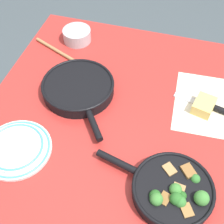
{
  "coord_description": "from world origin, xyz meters",
  "views": [
    {
      "loc": [
        0.71,
        0.2,
        1.67
      ],
      "look_at": [
        0.0,
        0.0,
        0.77
      ],
      "focal_mm": 50.0,
      "sensor_mm": 36.0,
      "label": 1
    }
  ],
  "objects": [
    {
      "name": "ground_plane",
      "position": [
        0.0,
        0.0,
        0.0
      ],
      "size": [
        14.0,
        14.0,
        0.0
      ],
      "primitive_type": "plane",
      "color": "#424C51"
    },
    {
      "name": "wooden_spoon",
      "position": [
        -0.24,
        -0.23,
        0.76
      ],
      "size": [
        0.19,
        0.39,
        0.02
      ],
      "rotation": [
        0.0,
        0.0,
        1.16
      ],
      "color": "#A87A4C",
      "rests_on": "dining_table_red"
    },
    {
      "name": "parchment_sheet",
      "position": [
        -0.16,
        0.34,
        0.75
      ],
      "size": [
        0.33,
        0.27,
        0.0
      ],
      "color": "beige",
      "rests_on": "dining_table_red"
    },
    {
      "name": "dinner_plate_stack",
      "position": [
        0.24,
        -0.27,
        0.76
      ],
      "size": [
        0.24,
        0.24,
        0.03
      ],
      "color": "white",
      "rests_on": "dining_table_red"
    },
    {
      "name": "prep_bowl_steel",
      "position": [
        -0.39,
        -0.28,
        0.78
      ],
      "size": [
        0.13,
        0.13,
        0.06
      ],
      "color": "#B7B7BC",
      "rests_on": "dining_table_red"
    },
    {
      "name": "grater_knife",
      "position": [
        -0.14,
        0.35,
        0.76
      ],
      "size": [
        0.08,
        0.23,
        0.02
      ],
      "rotation": [
        0.0,
        0.0,
        4.48
      ],
      "color": "silver",
      "rests_on": "dining_table_red"
    },
    {
      "name": "dining_table_red",
      "position": [
        0.0,
        0.0,
        0.67
      ],
      "size": [
        1.11,
        0.98,
        0.75
      ],
      "color": "#B72D28",
      "rests_on": "ground_plane"
    },
    {
      "name": "cheese_block",
      "position": [
        -0.12,
        0.33,
        0.77
      ],
      "size": [
        0.1,
        0.09,
        0.04
      ],
      "color": "#EACC66",
      "rests_on": "dining_table_red"
    },
    {
      "name": "skillet_eggs",
      "position": [
        -0.08,
        -0.16,
        0.78
      ],
      "size": [
        0.37,
        0.31,
        0.05
      ],
      "rotation": [
        0.0,
        0.0,
        0.63
      ],
      "color": "black",
      "rests_on": "dining_table_red"
    },
    {
      "name": "skillet_broccoli",
      "position": [
        0.25,
        0.27,
        0.78
      ],
      "size": [
        0.26,
        0.39,
        0.07
      ],
      "rotation": [
        0.0,
        0.0,
        4.47
      ],
      "color": "black",
      "rests_on": "dining_table_red"
    }
  ]
}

